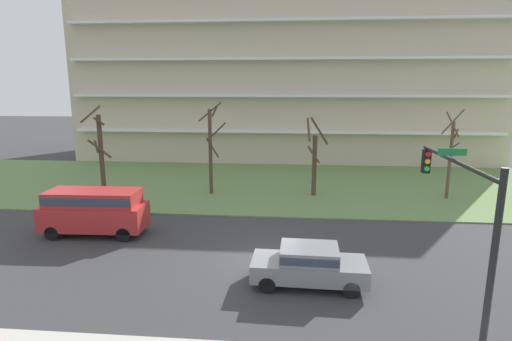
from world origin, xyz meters
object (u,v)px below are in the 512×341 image
at_px(tree_far_left, 100,150).
at_px(tree_right, 450,155).
at_px(tree_center, 314,160).
at_px(traffic_signal_mast, 461,209).
at_px(tree_left, 211,148).
at_px(sedan_gray_center_left, 309,264).
at_px(van_red_near_left, 94,209).

height_order(tree_far_left, tree_right, tree_far_left).
height_order(tree_center, traffic_signal_mast, traffic_signal_mast).
bearing_deg(tree_left, tree_far_left, -179.12).
relative_size(tree_far_left, sedan_gray_center_left, 1.39).
relative_size(tree_center, traffic_signal_mast, 0.92).
bearing_deg(sedan_gray_center_left, traffic_signal_mast, -27.02).
xyz_separation_m(tree_center, traffic_signal_mast, (3.57, -15.35, 1.40)).
height_order(tree_center, sedan_gray_center_left, tree_center).
distance_m(sedan_gray_center_left, traffic_signal_mast, 5.87).
height_order(tree_left, sedan_gray_center_left, tree_left).
bearing_deg(traffic_signal_mast, tree_left, 125.10).
height_order(tree_left, traffic_signal_mast, tree_left).
distance_m(tree_center, traffic_signal_mast, 15.82).
bearing_deg(tree_far_left, tree_center, 0.76).
bearing_deg(van_red_near_left, tree_right, -159.50).
height_order(tree_center, tree_right, tree_right).
xyz_separation_m(tree_left, traffic_signal_mast, (10.73, -15.27, 0.61)).
bearing_deg(tree_center, traffic_signal_mast, -76.92).
bearing_deg(sedan_gray_center_left, tree_right, 54.77).
bearing_deg(tree_right, traffic_signal_mast, -109.34).
bearing_deg(tree_left, tree_center, 0.64).
distance_m(tree_far_left, tree_center, 15.13).
xyz_separation_m(tree_right, sedan_gray_center_left, (-9.80, -13.03, -2.16)).
distance_m(tree_left, van_red_near_left, 9.68).
distance_m(tree_left, tree_right, 16.15).
height_order(tree_far_left, tree_left, tree_left).
bearing_deg(tree_left, van_red_near_left, -118.08).
height_order(tree_far_left, sedan_gray_center_left, tree_far_left).
distance_m(tree_far_left, traffic_signal_mast, 24.07).
bearing_deg(tree_right, van_red_near_left, -157.51).
bearing_deg(van_red_near_left, tree_center, -145.99).
xyz_separation_m(tree_far_left, tree_left, (7.96, 0.12, 0.27)).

